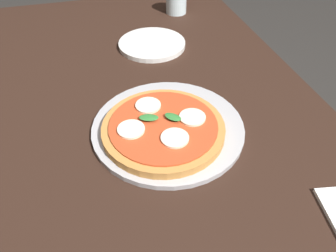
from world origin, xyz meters
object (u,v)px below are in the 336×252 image
Objects in this scene: dining_table at (146,145)px; glass_cup at (176,1)px; serving_tray at (168,127)px; pizza at (163,128)px; plate_white at (152,44)px.

glass_cup reaches higher than dining_table.
glass_cup is (-0.60, 0.19, 0.04)m from serving_tray.
pizza reaches higher than plate_white.
pizza is at bearing 19.50° from dining_table.
plate_white is 0.27m from glass_cup.
pizza is at bearing -41.05° from serving_tray.
glass_cup reaches higher than plate_white.
glass_cup is at bearing 161.53° from pizza.
dining_table is 0.61m from glass_cup.
serving_tray is at bearing -7.61° from plate_white.
pizza is 0.65m from glass_cup.
glass_cup reaches higher than serving_tray.
pizza is (0.07, 0.03, 0.12)m from dining_table.
glass_cup is (-0.55, 0.23, 0.14)m from dining_table.
glass_cup is at bearing 162.33° from serving_tray.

